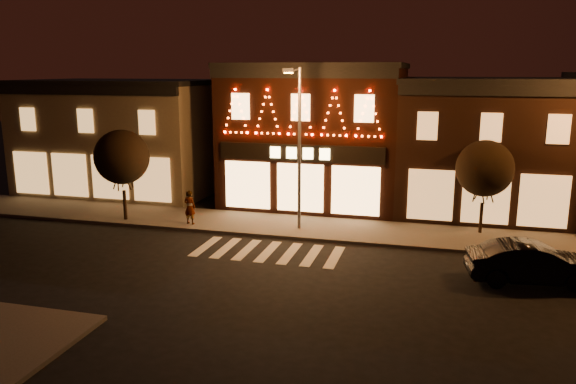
% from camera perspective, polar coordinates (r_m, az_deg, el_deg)
% --- Properties ---
extents(ground, '(120.00, 120.00, 0.00)m').
position_cam_1_polar(ground, '(21.45, -5.22, -9.36)').
color(ground, black).
rests_on(ground, ground).
extents(sidewalk_far, '(44.00, 4.00, 0.15)m').
position_cam_1_polar(sidewalk_far, '(28.24, 4.24, -3.80)').
color(sidewalk_far, '#47423D').
rests_on(sidewalk_far, ground).
extents(building_left, '(12.20, 8.28, 7.30)m').
position_cam_1_polar(building_left, '(38.53, -16.43, 5.53)').
color(building_left, '#706350').
rests_on(building_left, ground).
extents(building_pulp, '(10.20, 8.34, 8.30)m').
position_cam_1_polar(building_pulp, '(33.59, 2.93, 5.94)').
color(building_pulp, black).
rests_on(building_pulp, ground).
extents(building_right_a, '(9.20, 8.28, 7.50)m').
position_cam_1_polar(building_right_a, '(33.01, 19.31, 4.44)').
color(building_right_a, black).
rests_on(building_right_a, ground).
extents(streetlamp_mid, '(0.51, 1.81, 7.90)m').
position_cam_1_polar(streetlamp_mid, '(26.93, 1.02, 5.68)').
color(streetlamp_mid, '#59595E').
rests_on(streetlamp_mid, sidewalk_far).
extents(tree_left, '(2.85, 2.85, 4.77)m').
position_cam_1_polar(tree_left, '(30.31, -16.63, 3.44)').
color(tree_left, black).
rests_on(tree_left, sidewalk_far).
extents(tree_right, '(2.71, 2.71, 4.53)m').
position_cam_1_polar(tree_right, '(28.22, 19.47, 2.28)').
color(tree_right, black).
rests_on(tree_right, sidewalk_far).
extents(dark_sedan, '(4.95, 2.29, 1.57)m').
position_cam_1_polar(dark_sedan, '(23.13, 23.72, -6.68)').
color(dark_sedan, black).
rests_on(dark_sedan, ground).
extents(pedestrian, '(0.71, 0.53, 1.76)m').
position_cam_1_polar(pedestrian, '(29.04, -10.01, -1.55)').
color(pedestrian, gray).
rests_on(pedestrian, sidewalk_far).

